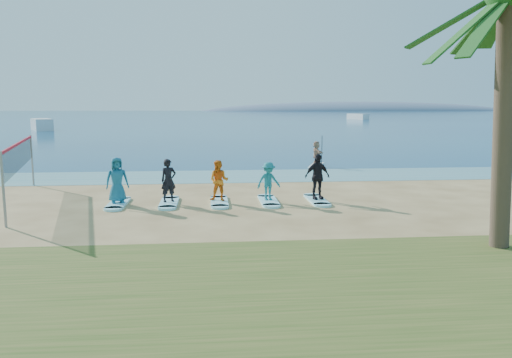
{
  "coord_description": "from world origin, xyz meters",
  "views": [
    {
      "loc": [
        -2.52,
        -17.15,
        3.98
      ],
      "look_at": [
        -0.72,
        2.0,
        1.1
      ],
      "focal_mm": 35.0,
      "sensor_mm": 36.0,
      "label": 1
    }
  ],
  "objects": [
    {
      "name": "ground",
      "position": [
        0.0,
        0.0,
        0.0
      ],
      "size": [
        600.0,
        600.0,
        0.0
      ],
      "primitive_type": "plane",
      "color": "tan",
      "rests_on": "ground"
    },
    {
      "name": "volleyball_net",
      "position": [
        -10.21,
        3.82,
        1.9
      ],
      "size": [
        2.14,
        8.85,
        2.5
      ],
      "rotation": [
        0.0,
        0.0,
        0.23
      ],
      "color": "gray",
      "rests_on": "ground"
    },
    {
      "name": "shallow_water",
      "position": [
        0.0,
        10.5,
        0.01
      ],
      "size": [
        600.0,
        600.0,
        0.0
      ],
      "primitive_type": "plane",
      "color": "teal",
      "rests_on": "ground"
    },
    {
      "name": "student_2",
      "position": [
        -2.15,
        2.9,
        0.92
      ],
      "size": [
        0.95,
        0.83,
        1.66
      ],
      "primitive_type": "imported",
      "rotation": [
        0.0,
        0.0,
        -0.28
      ],
      "color": "orange",
      "rests_on": "surfboard_2"
    },
    {
      "name": "surfboard_0",
      "position": [
        -6.2,
        2.9,
        0.04
      ],
      "size": [
        0.7,
        2.2,
        0.09
      ],
      "primitive_type": "cube",
      "color": "#A4F3FF",
      "rests_on": "ground"
    },
    {
      "name": "ocean",
      "position": [
        0.0,
        160.0,
        0.01
      ],
      "size": [
        600.0,
        600.0,
        0.0
      ],
      "primitive_type": "plane",
      "color": "navy",
      "rests_on": "ground"
    },
    {
      "name": "paddleboarder",
      "position": [
        4.34,
        14.29,
        0.89
      ],
      "size": [
        0.61,
        1.47,
        1.54
      ],
      "primitive_type": "imported",
      "rotation": [
        0.0,
        0.0,
        1.69
      ],
      "color": "tan",
      "rests_on": "paddleboard"
    },
    {
      "name": "surfboard_1",
      "position": [
        -4.18,
        2.9,
        0.04
      ],
      "size": [
        0.7,
        2.2,
        0.09
      ],
      "primitive_type": "cube",
      "color": "#A4F3FF",
      "rests_on": "ground"
    },
    {
      "name": "student_1",
      "position": [
        -4.18,
        2.9,
        0.96
      ],
      "size": [
        0.75,
        0.63,
        1.73
      ],
      "primitive_type": "imported",
      "rotation": [
        0.0,
        0.0,
        0.42
      ],
      "color": "black",
      "rests_on": "surfboard_1"
    },
    {
      "name": "surfboard_2",
      "position": [
        -2.15,
        2.9,
        0.04
      ],
      "size": [
        0.7,
        2.2,
        0.09
      ],
      "primitive_type": "cube",
      "color": "#A4F3FF",
      "rests_on": "ground"
    },
    {
      "name": "island_ridge",
      "position": [
        95.0,
        300.0,
        0.0
      ],
      "size": [
        220.0,
        56.0,
        18.0
      ],
      "primitive_type": "ellipsoid",
      "color": "slate",
      "rests_on": "ground"
    },
    {
      "name": "student_3",
      "position": [
        -0.12,
        2.9,
        0.87
      ],
      "size": [
        1.14,
        0.86,
        1.56
      ],
      "primitive_type": "imported",
      "rotation": [
        0.0,
        0.0,
        0.31
      ],
      "color": "#1A747F",
      "rests_on": "surfboard_3"
    },
    {
      "name": "boat_offshore_b",
      "position": [
        37.11,
        113.76,
        0.0
      ],
      "size": [
        4.61,
        7.01,
        1.52
      ],
      "primitive_type": "cube",
      "rotation": [
        0.0,
        0.0,
        0.4
      ],
      "color": "silver",
      "rests_on": "ground"
    },
    {
      "name": "paddleboard",
      "position": [
        4.34,
        14.29,
        0.06
      ],
      "size": [
        1.64,
        3.06,
        0.12
      ],
      "primitive_type": "cube",
      "rotation": [
        0.0,
        0.0,
        -0.33
      ],
      "color": "silver",
      "rests_on": "ground"
    },
    {
      "name": "surfboard_3",
      "position": [
        -0.12,
        2.9,
        0.04
      ],
      "size": [
        0.7,
        2.2,
        0.09
      ],
      "primitive_type": "cube",
      "color": "#A4F3FF",
      "rests_on": "ground"
    },
    {
      "name": "student_4",
      "position": [
        1.9,
        2.9,
        1.03
      ],
      "size": [
        1.18,
        0.72,
        1.88
      ],
      "primitive_type": "imported",
      "rotation": [
        0.0,
        0.0,
        0.26
      ],
      "color": "black",
      "rests_on": "surfboard_4"
    },
    {
      "name": "boat_offshore_a",
      "position": [
        -28.39,
        63.4,
        0.0
      ],
      "size": [
        5.13,
        7.25,
        1.8
      ],
      "primitive_type": "cube",
      "rotation": [
        0.0,
        0.0,
        0.43
      ],
      "color": "silver",
      "rests_on": "ground"
    },
    {
      "name": "student_0",
      "position": [
        -6.2,
        2.9,
        1.0
      ],
      "size": [
        1.03,
        0.83,
        1.83
      ],
      "primitive_type": "imported",
      "rotation": [
        0.0,
        0.0,
        0.32
      ],
      "color": "#1A617E",
      "rests_on": "surfboard_0"
    },
    {
      "name": "surfboard_4",
      "position": [
        1.9,
        2.9,
        0.04
      ],
      "size": [
        0.7,
        2.2,
        0.09
      ],
      "primitive_type": "cube",
      "color": "#A4F3FF",
      "rests_on": "ground"
    }
  ]
}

